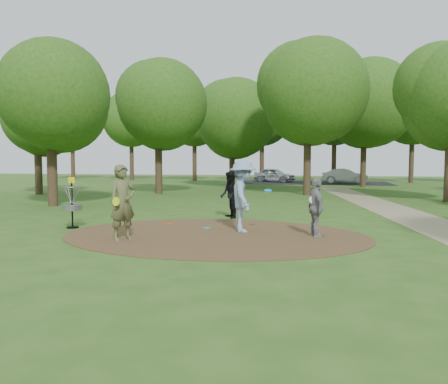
# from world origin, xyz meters

# --- Properties ---
(ground) EXTENTS (100.00, 100.00, 0.00)m
(ground) POSITION_xyz_m (0.00, 0.00, 0.00)
(ground) COLOR #2D5119
(ground) RESTS_ON ground
(dirt_clearing) EXTENTS (8.40, 8.40, 0.02)m
(dirt_clearing) POSITION_xyz_m (0.00, 0.00, 0.01)
(dirt_clearing) COLOR #47301C
(dirt_clearing) RESTS_ON ground
(parking_lot) EXTENTS (14.00, 8.00, 0.01)m
(parking_lot) POSITION_xyz_m (2.00, 30.00, 0.00)
(parking_lot) COLOR black
(parking_lot) RESTS_ON ground
(player_observer_with_disc) EXTENTS (0.79, 0.84, 1.93)m
(player_observer_with_disc) POSITION_xyz_m (-2.11, -1.24, 0.97)
(player_observer_with_disc) COLOR brown
(player_observer_with_disc) RESTS_ON ground
(player_throwing_with_disc) EXTENTS (1.40, 1.50, 2.05)m
(player_throwing_with_disc) POSITION_xyz_m (0.66, 0.70, 1.03)
(player_throwing_with_disc) COLOR #7E9ABC
(player_throwing_with_disc) RESTS_ON ground
(player_walking_with_disc) EXTENTS (0.94, 1.02, 1.68)m
(player_walking_with_disc) POSITION_xyz_m (-0.31, 3.57, 0.84)
(player_walking_with_disc) COLOR black
(player_walking_with_disc) RESTS_ON ground
(player_waiting_with_disc) EXTENTS (0.70, 1.00, 1.57)m
(player_waiting_with_disc) POSITION_xyz_m (2.71, 0.27, 0.79)
(player_waiting_with_disc) COLOR gray
(player_waiting_with_disc) RESTS_ON ground
(disc_ground_cyan) EXTENTS (0.22, 0.22, 0.02)m
(disc_ground_cyan) POSITION_xyz_m (-0.49, 1.03, 0.03)
(disc_ground_cyan) COLOR #1799BE
(disc_ground_cyan) RESTS_ON dirt_clearing
(disc_ground_red) EXTENTS (0.22, 0.22, 0.02)m
(disc_ground_red) POSITION_xyz_m (-1.86, 1.59, 0.03)
(disc_ground_red) COLOR #BA4212
(disc_ground_red) RESTS_ON dirt_clearing
(car_left) EXTENTS (4.29, 2.86, 1.36)m
(car_left) POSITION_xyz_m (-1.56, 30.58, 0.68)
(car_left) COLOR #B5BABD
(car_left) RESTS_ON ground
(car_right) EXTENTS (4.19, 1.88, 1.34)m
(car_right) POSITION_xyz_m (4.98, 29.43, 0.67)
(car_right) COLOR #A8AAB0
(car_right) RESTS_ON ground
(disc_golf_basket) EXTENTS (0.63, 0.63, 1.54)m
(disc_golf_basket) POSITION_xyz_m (-4.50, 0.30, 0.87)
(disc_golf_basket) COLOR black
(disc_golf_basket) RESTS_ON ground
(tree_ring) EXTENTS (37.29, 46.15, 9.64)m
(tree_ring) POSITION_xyz_m (3.22, 10.20, 5.32)
(tree_ring) COLOR #332316
(tree_ring) RESTS_ON ground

